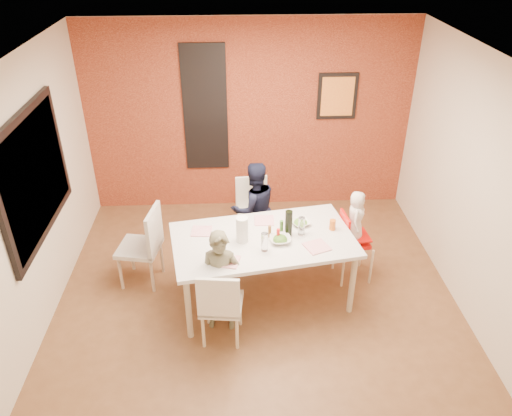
{
  "coord_description": "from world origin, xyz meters",
  "views": [
    {
      "loc": [
        -0.22,
        -4.33,
        3.81
      ],
      "look_at": [
        0.0,
        0.3,
        1.05
      ],
      "focal_mm": 35.0,
      "sensor_mm": 36.0,
      "label": 1
    }
  ],
  "objects_px": {
    "high_chair": "(351,240)",
    "child_near": "(221,282)",
    "chair_near": "(220,304)",
    "chair_far": "(253,207)",
    "child_far": "(254,208)",
    "toddler": "(356,217)",
    "paper_towel_roll": "(242,230)",
    "chair_left": "(146,242)",
    "wine_bottle": "(289,223)",
    "dining_table": "(263,244)"
  },
  "relations": [
    {
      "from": "child_near",
      "to": "toddler",
      "type": "distance_m",
      "value": 1.72
    },
    {
      "from": "chair_near",
      "to": "high_chair",
      "type": "distance_m",
      "value": 1.81
    },
    {
      "from": "chair_far",
      "to": "toddler",
      "type": "distance_m",
      "value": 1.46
    },
    {
      "from": "wine_bottle",
      "to": "paper_towel_roll",
      "type": "bearing_deg",
      "value": -170.37
    },
    {
      "from": "dining_table",
      "to": "chair_left",
      "type": "height_order",
      "value": "chair_left"
    },
    {
      "from": "paper_towel_roll",
      "to": "chair_far",
      "type": "bearing_deg",
      "value": 82.47
    },
    {
      "from": "wine_bottle",
      "to": "chair_near",
      "type": "bearing_deg",
      "value": -135.58
    },
    {
      "from": "dining_table",
      "to": "chair_left",
      "type": "xyz_separation_m",
      "value": [
        -1.33,
        0.35,
        -0.18
      ]
    },
    {
      "from": "chair_far",
      "to": "paper_towel_roll",
      "type": "bearing_deg",
      "value": -103.97
    },
    {
      "from": "chair_near",
      "to": "toddler",
      "type": "distance_m",
      "value": 1.86
    },
    {
      "from": "child_far",
      "to": "wine_bottle",
      "type": "relative_size",
      "value": 4.13
    },
    {
      "from": "chair_near",
      "to": "chair_far",
      "type": "height_order",
      "value": "chair_near"
    },
    {
      "from": "chair_far",
      "to": "chair_left",
      "type": "bearing_deg",
      "value": -153.2
    },
    {
      "from": "chair_near",
      "to": "child_near",
      "type": "height_order",
      "value": "child_near"
    },
    {
      "from": "high_chair",
      "to": "child_near",
      "type": "height_order",
      "value": "child_near"
    },
    {
      "from": "wine_bottle",
      "to": "child_far",
      "type": "bearing_deg",
      "value": 110.29
    },
    {
      "from": "chair_left",
      "to": "high_chair",
      "type": "height_order",
      "value": "chair_left"
    },
    {
      "from": "child_far",
      "to": "toddler",
      "type": "xyz_separation_m",
      "value": [
        1.13,
        -0.61,
        0.22
      ]
    },
    {
      "from": "chair_far",
      "to": "toddler",
      "type": "relative_size",
      "value": 1.4
    },
    {
      "from": "chair_far",
      "to": "wine_bottle",
      "type": "height_order",
      "value": "wine_bottle"
    },
    {
      "from": "chair_near",
      "to": "child_far",
      "type": "xyz_separation_m",
      "value": [
        0.41,
        1.61,
        0.12
      ]
    },
    {
      "from": "child_far",
      "to": "wine_bottle",
      "type": "height_order",
      "value": "child_far"
    },
    {
      "from": "paper_towel_roll",
      "to": "high_chair",
      "type": "bearing_deg",
      "value": 15.68
    },
    {
      "from": "high_chair",
      "to": "wine_bottle",
      "type": "height_order",
      "value": "wine_bottle"
    },
    {
      "from": "dining_table",
      "to": "toddler",
      "type": "bearing_deg",
      "value": 16.94
    },
    {
      "from": "child_far",
      "to": "paper_towel_roll",
      "type": "bearing_deg",
      "value": 61.17
    },
    {
      "from": "wine_bottle",
      "to": "child_near",
      "type": "bearing_deg",
      "value": -146.47
    },
    {
      "from": "high_chair",
      "to": "child_near",
      "type": "bearing_deg",
      "value": 109.77
    },
    {
      "from": "chair_near",
      "to": "high_chair",
      "type": "bearing_deg",
      "value": -140.35
    },
    {
      "from": "high_chair",
      "to": "paper_towel_roll",
      "type": "bearing_deg",
      "value": 98.78
    },
    {
      "from": "high_chair",
      "to": "toddler",
      "type": "height_order",
      "value": "toddler"
    },
    {
      "from": "chair_far",
      "to": "wine_bottle",
      "type": "relative_size",
      "value": 2.96
    },
    {
      "from": "chair_far",
      "to": "chair_near",
      "type": "bearing_deg",
      "value": -108.58
    },
    {
      "from": "chair_far",
      "to": "paper_towel_roll",
      "type": "distance_m",
      "value": 1.3
    },
    {
      "from": "child_near",
      "to": "paper_towel_roll",
      "type": "xyz_separation_m",
      "value": [
        0.23,
        0.4,
        0.37
      ]
    },
    {
      "from": "dining_table",
      "to": "paper_towel_roll",
      "type": "relative_size",
      "value": 7.27
    },
    {
      "from": "toddler",
      "to": "wine_bottle",
      "type": "relative_size",
      "value": 2.12
    },
    {
      "from": "chair_near",
      "to": "wine_bottle",
      "type": "xyz_separation_m",
      "value": [
        0.74,
        0.72,
        0.45
      ]
    },
    {
      "from": "child_near",
      "to": "child_far",
      "type": "distance_m",
      "value": 1.43
    },
    {
      "from": "chair_far",
      "to": "chair_left",
      "type": "relative_size",
      "value": 0.9
    },
    {
      "from": "chair_near",
      "to": "paper_towel_roll",
      "type": "distance_m",
      "value": 0.81
    },
    {
      "from": "paper_towel_roll",
      "to": "chair_left",
      "type": "bearing_deg",
      "value": 160.68
    },
    {
      "from": "chair_left",
      "to": "wine_bottle",
      "type": "xyz_separation_m",
      "value": [
        1.6,
        -0.3,
        0.4
      ]
    },
    {
      "from": "child_far",
      "to": "paper_towel_roll",
      "type": "distance_m",
      "value": 1.04
    },
    {
      "from": "chair_near",
      "to": "child_far",
      "type": "bearing_deg",
      "value": -97.86
    },
    {
      "from": "chair_left",
      "to": "paper_towel_roll",
      "type": "height_order",
      "value": "paper_towel_roll"
    },
    {
      "from": "chair_near",
      "to": "toddler",
      "type": "xyz_separation_m",
      "value": [
        1.53,
        1.0,
        0.34
      ]
    },
    {
      "from": "chair_left",
      "to": "toddler",
      "type": "height_order",
      "value": "toddler"
    },
    {
      "from": "chair_far",
      "to": "toddler",
      "type": "bearing_deg",
      "value": -43.31
    },
    {
      "from": "dining_table",
      "to": "high_chair",
      "type": "bearing_deg",
      "value": 17.01
    }
  ]
}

